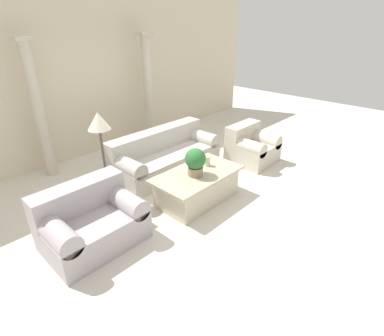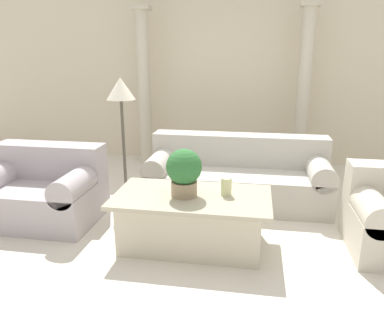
% 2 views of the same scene
% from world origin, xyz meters
% --- Properties ---
extents(ground_plane, '(16.00, 16.00, 0.00)m').
position_xyz_m(ground_plane, '(0.00, 0.00, 0.00)').
color(ground_plane, silver).
extents(wall_back, '(10.00, 0.06, 3.20)m').
position_xyz_m(wall_back, '(0.00, 2.65, 1.60)').
color(wall_back, beige).
rests_on(wall_back, ground_plane).
extents(sofa_long, '(2.13, 0.86, 0.78)m').
position_xyz_m(sofa_long, '(0.29, 0.77, 0.32)').
color(sofa_long, '#B7B2A8').
rests_on(sofa_long, ground_plane).
extents(loveseat, '(1.21, 0.86, 0.78)m').
position_xyz_m(loveseat, '(-1.76, -0.08, 0.33)').
color(loveseat, '#ADA4A9').
rests_on(loveseat, ground_plane).
extents(coffee_table, '(1.43, 0.80, 0.50)m').
position_xyz_m(coffee_table, '(-0.06, -0.39, 0.25)').
color(coffee_table, beige).
rests_on(coffee_table, ground_plane).
extents(potted_plant, '(0.32, 0.32, 0.44)m').
position_xyz_m(potted_plant, '(-0.13, -0.41, 0.73)').
color(potted_plant, '#937F60').
rests_on(potted_plant, coffee_table).
extents(pillar_candle, '(0.10, 0.10, 0.17)m').
position_xyz_m(pillar_candle, '(0.24, -0.33, 0.58)').
color(pillar_candle, beige).
rests_on(pillar_candle, coffee_table).
extents(floor_lamp, '(0.33, 0.33, 1.48)m').
position_xyz_m(floor_lamp, '(-1.07, 0.62, 1.23)').
color(floor_lamp, '#4C473D').
rests_on(floor_lamp, ground_plane).
extents(column_left, '(0.27, 0.27, 2.42)m').
position_xyz_m(column_left, '(-1.28, 2.23, 1.24)').
color(column_left, beige).
rests_on(column_left, ground_plane).
extents(column_right, '(0.27, 0.27, 2.42)m').
position_xyz_m(column_right, '(1.15, 2.23, 1.24)').
color(column_right, beige).
rests_on(column_right, ground_plane).
extents(armchair, '(0.86, 0.83, 0.75)m').
position_xyz_m(armchair, '(1.80, -0.17, 0.33)').
color(armchair, beige).
rests_on(armchair, ground_plane).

